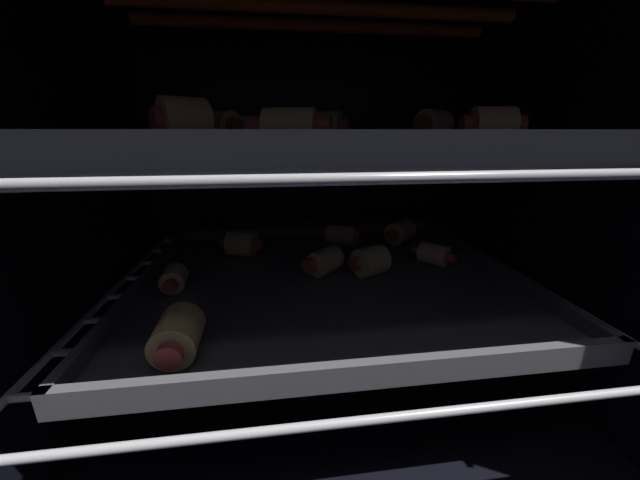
{
  "coord_description": "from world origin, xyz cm",
  "views": [
    {
      "loc": [
        -5.54,
        -35.48,
        28.18
      ],
      "look_at": [
        0.0,
        5.81,
        14.87
      ],
      "focal_mm": 19.27,
      "sensor_mm": 36.0,
      "label": 1
    }
  ],
  "objects": [
    {
      "name": "pig_in_blanket_upper_7",
      "position": [
        13.38,
        5.01,
        28.89
      ],
      "size": [
        5.38,
        4.72,
        3.3
      ],
      "rotation": [
        0.0,
        0.0,
        2.17
      ],
      "color": "#E1BC82",
      "rests_on": "baking_tray_upper"
    },
    {
      "name": "pig_in_blanket_lower_3",
      "position": [
        3.88,
        11.46,
        13.73
      ],
      "size": [
        5.55,
        4.41,
        2.8
      ],
      "rotation": [
        0.0,
        0.0,
        4.19
      ],
      "color": "tan",
      "rests_on": "baking_tray_lower"
    },
    {
      "name": "pig_in_blanket_upper_6",
      "position": [
        -12.16,
        -6.54,
        28.94
      ],
      "size": [
        4.79,
        4.63,
        3.4
      ],
      "rotation": [
        0.0,
        0.0,
        2.12
      ],
      "color": "#E9B174",
      "rests_on": "baking_tray_upper"
    },
    {
      "name": "pig_in_blanket_lower_2",
      "position": [
        -12.93,
        -12.6,
        13.97
      ],
      "size": [
        3.36,
        5.8,
        3.28
      ],
      "rotation": [
        0.0,
        0.0,
        0.02
      ],
      "color": "#D9B971",
      "rests_on": "baking_tray_lower"
    },
    {
      "name": "pig_in_blanket_upper_8",
      "position": [
        -13.65,
        13.11,
        28.71
      ],
      "size": [
        3.58,
        6.0,
        2.94
      ],
      "rotation": [
        0.0,
        0.0,
        6.11
      ],
      "color": "#DAB686",
      "rests_on": "baking_tray_upper"
    },
    {
      "name": "pig_in_blanket_lower_0",
      "position": [
        13.71,
        2.16,
        13.62
      ],
      "size": [
        4.61,
        4.81,
        2.58
      ],
      "rotation": [
        0.0,
        0.0,
        0.75
      ],
      "color": "#E2BA80",
      "rests_on": "baking_tray_lower"
    },
    {
      "name": "oven_rack_upper",
      "position": [
        0.0,
        0.0,
        25.99
      ],
      "size": [
        47.76,
        43.8,
        0.6
      ],
      "color": "#B7B7BC"
    },
    {
      "name": "pig_in_blanket_upper_3",
      "position": [
        -2.08,
        -1.96,
        28.47
      ],
      "size": [
        3.45,
        6.13,
        2.47
      ],
      "rotation": [
        0.0,
        0.0,
        6.02
      ],
      "color": "#D5C17C",
      "rests_on": "baking_tray_upper"
    },
    {
      "name": "ground_plane",
      "position": [
        0.0,
        0.0,
        -0.6
      ],
      "size": [
        52.53,
        47.1,
        1.2
      ],
      "primitive_type": "cube",
      "color": "black"
    },
    {
      "name": "pig_in_blanket_upper_5",
      "position": [
        -7.65,
        3.64,
        28.46
      ],
      "size": [
        5.33,
        3.55,
        2.44
      ],
      "rotation": [
        0.0,
        0.0,
        5.12
      ],
      "color": "#D6C485",
      "rests_on": "baking_tray_upper"
    },
    {
      "name": "oven_wall_left",
      "position": [
        -25.66,
        0.0,
        20.85
      ],
      "size": [
        1.2,
        44.7,
        41.71
      ],
      "primitive_type": "cube",
      "color": "black",
      "rests_on": "ground_plane"
    },
    {
      "name": "oven_wall_back",
      "position": [
        0.0,
        22.95,
        20.85
      ],
      "size": [
        52.53,
        1.2,
        41.71
      ],
      "primitive_type": "cube",
      "color": "black",
      "rests_on": "ground_plane"
    },
    {
      "name": "oven_wall_right",
      "position": [
        25.66,
        0.0,
        20.85
      ],
      "size": [
        1.2,
        44.7,
        41.71
      ],
      "primitive_type": "cube",
      "color": "black",
      "rests_on": "ground_plane"
    },
    {
      "name": "pig_in_blanket_upper_0",
      "position": [
        -0.33,
        3.76,
        28.71
      ],
      "size": [
        6.39,
        4.34,
        2.95
      ],
      "rotation": [
        0.0,
        0.0,
        4.28
      ],
      "color": "#D5C180",
      "rests_on": "baking_tray_upper"
    },
    {
      "name": "pig_in_blanket_lower_1",
      "position": [
        -0.27,
        1.16,
        13.78
      ],
      "size": [
        5.27,
        5.12,
        2.9
      ],
      "rotation": [
        0.0,
        0.0,
        5.47
      ],
      "color": "#D6BE75",
      "rests_on": "baking_tray_lower"
    },
    {
      "name": "baking_tray_upper",
      "position": [
        0.0,
        0.0,
        26.85
      ],
      "size": [
        39.97,
        34.66,
        1.96
      ],
      "color": "gray",
      "rests_on": "oven_rack_upper"
    },
    {
      "name": "baking_tray_lower",
      "position": [
        0.0,
        0.0,
        12.14
      ],
      "size": [
        39.97,
        34.66,
        1.97
      ],
      "color": "#4C4C51",
      "rests_on": "oven_rack_lower"
    },
    {
      "name": "pig_in_blanket_upper_2",
      "position": [
        -10.58,
        -0.26,
        28.59
      ],
      "size": [
        5.12,
        4.91,
        2.71
      ],
      "rotation": [
        0.0,
        0.0,
        3.96
      ],
      "color": "#D8B581",
      "rests_on": "baking_tray_upper"
    },
    {
      "name": "pig_in_blanket_upper_1",
      "position": [
        -4.23,
        -9.18,
        28.51
      ],
      "size": [
        6.15,
        3.47,
        2.54
      ],
      "rotation": [
        0.0,
        0.0,
        4.43
      ],
      "color": "#D7B76E",
      "rests_on": "baking_tray_upper"
    },
    {
      "name": "pig_in_blanket_lower_5",
      "position": [
        -10.06,
        8.43,
        13.98
      ],
      "size": [
        5.89,
        4.21,
        3.3
      ],
      "rotation": [
        0.0,
        0.0,
        1.26
      ],
      "color": "#DABE7C",
      "rests_on": "baking_tray_lower"
    },
    {
      "name": "pig_in_blanket_lower_7",
      "position": [
        12.71,
        11.16,
        13.94
      ],
      "size": [
        5.22,
        5.1,
        3.21
      ],
      "rotation": [
        0.0,
        0.0,
        5.45
      ],
      "color": "#EDB482",
      "rests_on": "baking_tray_lower"
    },
    {
      "name": "pig_in_blanket_lower_4",
      "position": [
        -16.21,
        -1.15,
        13.56
      ],
      "size": [
        2.67,
        4.91,
        2.46
      ],
      "rotation": [
        0.0,
        0.0,
        3.22
      ],
      "color": "#E5B179",
      "rests_on": "baking_tray_lower"
    },
    {
      "name": "oven_rack_lower",
      "position": [
        0.0,
        0.0,
        11.36
      ],
      "size": [
        47.75,
        43.8,
        0.6
      ],
      "color": "#B7B7BC"
    },
    {
      "name": "pig_in_blanket_upper_4",
      "position": [
        11.75,
        -8.99,
        28.62
      ],
      "size": [
        4.95,
        3.31,
        2.76
      ],
      "rotation": [
        0.0,
        0.0,
        1.37
      ],
      "color": "#E4B56E",
      "rests_on": "baking_tray_upper"
    },
    {
      "name": "pig_in_blanket_lower_6",
      "position": [
        5.05,
        0.39,
        13.99
      ],
      "size": [
        5.27,
        4.44,
        3.32
      ],
      "rotation": [
        0.0,
        0.0,
        5.17
      ],
      "color": "#D5C478",
      "rests_on": "baking_tray_lower"
    }
  ]
}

